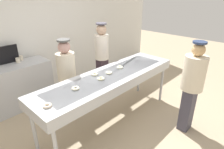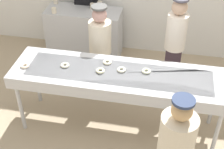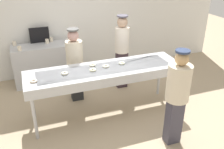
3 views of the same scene
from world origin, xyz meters
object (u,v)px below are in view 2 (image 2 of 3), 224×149
Objects in this scene: worker_assistant at (175,44)px; paper_cup_1 at (100,4)px; sugar_donut_0 at (146,71)px; paper_cup_2 at (92,6)px; prep_counter at (84,33)px; worker_baker at (100,47)px; sugar_donut_1 at (100,71)px; sugar_donut_4 at (107,62)px; sugar_donut_5 at (121,70)px; paper_cup_3 at (54,10)px; fryer_conveyor at (118,78)px; sugar_donut_2 at (25,66)px; paper_cup_0 at (56,1)px; sugar_donut_3 at (65,65)px.

worker_assistant reaches higher than paper_cup_1.
sugar_donut_0 is 2.14m from paper_cup_2.
worker_baker is at bearing -62.39° from prep_counter.
sugar_donut_0 and sugar_donut_1 have the same top height.
sugar_donut_1 is at bearing -103.67° from sugar_donut_4.
sugar_donut_5 is 2.11m from paper_cup_3.
sugar_donut_1 is at bearing -53.26° from paper_cup_3.
prep_counter is (-0.96, 1.78, -0.42)m from fryer_conveyor.
sugar_donut_5 is 0.08× the size of worker_baker.
sugar_donut_1 is at bearing -77.03° from paper_cup_1.
prep_counter is 0.62m from paper_cup_1.
paper_cup_1 is at bearing -89.19° from worker_baker.
worker_assistant is 2.23m from paper_cup_3.
sugar_donut_2 is at bearing -164.53° from sugar_donut_4.
paper_cup_2 is at bearing 113.34° from fryer_conveyor.
paper_cup_2 is (-0.81, 1.88, 0.11)m from fryer_conveyor.
worker_baker reaches higher than paper_cup_2.
paper_cup_2 is (0.45, 1.99, 0.00)m from sugar_donut_2.
worker_assistant reaches higher than sugar_donut_4.
worker_assistant reaches higher than paper_cup_2.
paper_cup_2 is (0.72, -0.09, 0.00)m from paper_cup_0.
paper_cup_0 is at bearing 161.56° from prep_counter.
sugar_donut_0 is at bearing 3.91° from sugar_donut_3.
paper_cup_0 reaches higher than sugar_donut_4.
sugar_donut_0 is 1.17× the size of paper_cup_3.
fryer_conveyor is at bearing -45.34° from sugar_donut_4.
paper_cup_0 is (-0.28, 2.07, 0.00)m from sugar_donut_2.
prep_counter is at bearing -18.44° from paper_cup_0.
fryer_conveyor is at bearing 107.28° from worker_baker.
fryer_conveyor is 24.36× the size of sugar_donut_0.
worker_baker reaches higher than sugar_donut_4.
sugar_donut_3 is 0.58m from sugar_donut_4.
fryer_conveyor is 0.74m from sugar_donut_3.
paper_cup_3 is at bearing -75.07° from paper_cup_0.
paper_cup_3 is (-1.43, 1.58, 0.11)m from fryer_conveyor.
fryer_conveyor is 1.27m from sugar_donut_2.
paper_cup_0 is (-1.30, 1.99, 0.00)m from sugar_donut_1.
sugar_donut_1 is at bearing 90.57° from worker_baker.
sugar_donut_2 reaches higher than fryer_conveyor.
fryer_conveyor is 24.36× the size of sugar_donut_3.
worker_assistant reaches higher than paper_cup_0.
paper_cup_1 is (0.56, 2.09, 0.00)m from sugar_donut_2.
sugar_donut_1 reaches higher than prep_counter.
prep_counter is at bearing -144.81° from paper_cup_2.
paper_cup_3 is (-1.46, 1.52, 0.00)m from sugar_donut_5.
sugar_donut_0 reaches higher than prep_counter.
fryer_conveyor is 0.83m from worker_baker.
fryer_conveyor is 28.51× the size of paper_cup_1.
fryer_conveyor is 1.71× the size of worker_assistant.
worker_assistant is 1.92m from prep_counter.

